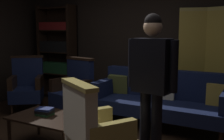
% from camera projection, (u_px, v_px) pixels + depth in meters
% --- Properties ---
extents(back_wall, '(7.20, 0.10, 2.80)m').
position_uv_depth(back_wall, '(152.00, 36.00, 5.38)').
color(back_wall, black).
rests_on(back_wall, ground_plane).
extents(folding_screen, '(1.32, 0.23, 1.90)m').
position_uv_depth(folding_screen, '(217.00, 63.00, 4.60)').
color(folding_screen, '#B29338').
rests_on(folding_screen, ground_plane).
extents(bookshelf, '(0.90, 0.32, 2.05)m').
position_uv_depth(bookshelf, '(57.00, 51.00, 6.21)').
color(bookshelf, black).
rests_on(bookshelf, ground_plane).
extents(velvet_couch, '(2.12, 0.78, 0.88)m').
position_uv_depth(velvet_couch, '(162.00, 98.00, 4.39)').
color(velvet_couch, black).
rests_on(velvet_couch, ground_plane).
extents(coffee_table, '(1.00, 0.64, 0.42)m').
position_uv_depth(coffee_table, '(50.00, 120.00, 3.58)').
color(coffee_table, black).
rests_on(coffee_table, ground_plane).
extents(armchair_gilt_accent, '(0.80, 0.79, 1.04)m').
position_uv_depth(armchair_gilt_accent, '(95.00, 135.00, 2.76)').
color(armchair_gilt_accent, tan).
rests_on(armchair_gilt_accent, ground_plane).
extents(armchair_wing_left, '(0.81, 0.81, 1.04)m').
position_uv_depth(armchair_wing_left, '(27.00, 86.00, 5.17)').
color(armchair_wing_left, black).
rests_on(armchair_wing_left, ground_plane).
extents(armchair_wing_right, '(0.68, 0.68, 1.04)m').
position_uv_depth(armchair_wing_right, '(74.00, 89.00, 4.84)').
color(armchair_wing_right, black).
rests_on(armchair_wing_right, ground_plane).
extents(standing_figure, '(0.58, 0.27, 1.70)m').
position_uv_depth(standing_figure, '(152.00, 77.00, 2.98)').
color(standing_figure, black).
rests_on(standing_figure, ground_plane).
extents(book_green_cloth, '(0.20, 0.18, 0.03)m').
position_uv_depth(book_green_cloth, '(45.00, 114.00, 3.63)').
color(book_green_cloth, '#1E4C28').
rests_on(book_green_cloth, coffee_table).
extents(book_black_cloth, '(0.22, 0.18, 0.04)m').
position_uv_depth(book_black_cloth, '(45.00, 112.00, 3.62)').
color(book_black_cloth, black).
rests_on(book_black_cloth, book_green_cloth).
extents(book_navy_cloth, '(0.23, 0.20, 0.03)m').
position_uv_depth(book_navy_cloth, '(45.00, 109.00, 3.62)').
color(book_navy_cloth, navy).
rests_on(book_navy_cloth, book_black_cloth).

